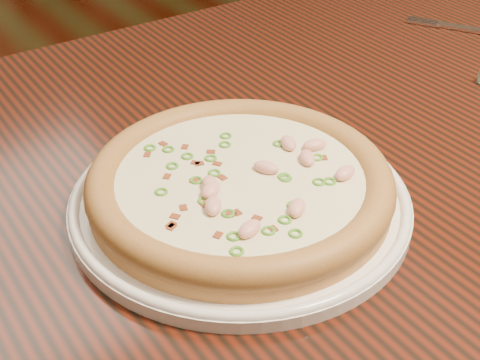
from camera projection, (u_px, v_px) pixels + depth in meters
hero_table at (303, 218)px, 0.76m from camera, size 1.20×0.80×0.75m
plate at (240, 199)px, 0.61m from camera, size 0.31×0.31×0.02m
pizza at (240, 183)px, 0.60m from camera, size 0.28×0.28×0.03m
fork at (472, 29)px, 0.96m from camera, size 0.10×0.16×0.00m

